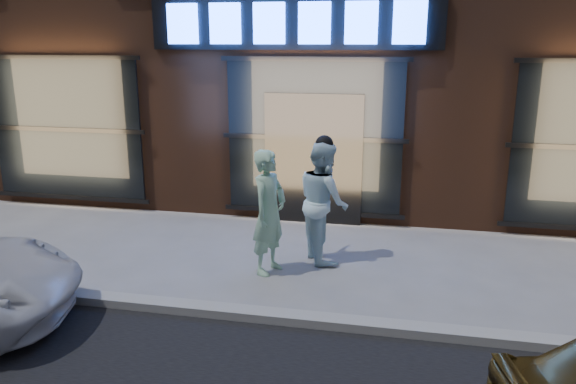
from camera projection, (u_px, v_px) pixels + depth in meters
name	position (u px, v px, depth m)	size (l,w,h in m)	color
ground	(261.00, 319.00, 6.89)	(90.00, 90.00, 0.00)	slate
curb	(261.00, 315.00, 6.87)	(60.00, 0.25, 0.12)	gray
man_bowtie	(269.00, 212.00, 8.10)	(0.67, 0.44, 1.83)	#9FD1AA
man_cap	(323.00, 201.00, 8.59)	(0.91, 0.71, 1.87)	silver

